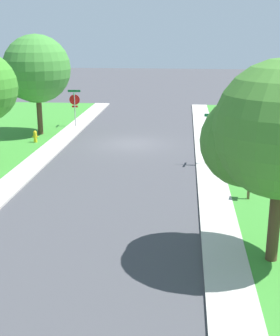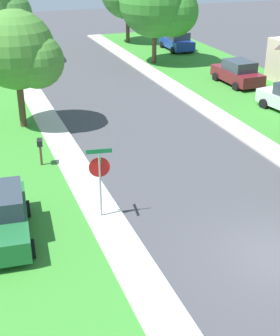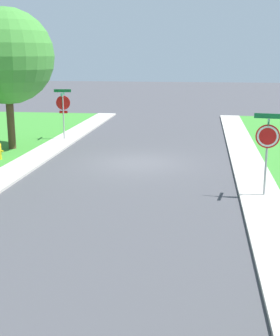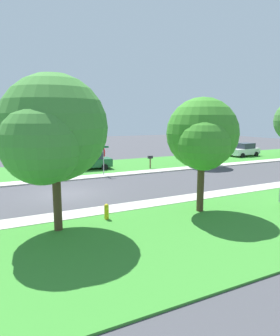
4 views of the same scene
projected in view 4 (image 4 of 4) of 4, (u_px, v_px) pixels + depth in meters
ground_plane at (67, 194)px, 19.80m from camera, size 120.00×120.00×0.00m
sidewalk_east at (255, 189)px, 21.04m from camera, size 1.40×56.00×0.10m
sidewalk_west at (179, 169)px, 29.30m from camera, size 1.40×56.00×0.10m
lawn_west at (155, 163)px, 33.44m from camera, size 8.00×56.00×0.08m
stop_sign_far_corner at (104, 154)px, 25.66m from camera, size 0.91×0.91×2.77m
car_white_behind_trees at (244, 150)px, 39.01m from camera, size 2.33×4.44×1.76m
car_green_far_down_street at (89, 161)px, 28.90m from camera, size 2.34×4.45×1.76m
tree_sidewalk_far at (51, 132)px, 12.20m from camera, size 4.81×4.48×6.73m
tree_sidewalk_near at (203, 136)px, 15.03m from camera, size 3.90×3.63×5.95m
tree_across_left at (196, 127)px, 30.97m from camera, size 4.37×4.06×6.25m
fire_hydrant at (107, 212)px, 14.56m from camera, size 0.38×0.22×0.83m
mailbox at (150, 159)px, 29.29m from camera, size 0.32×0.51×1.31m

